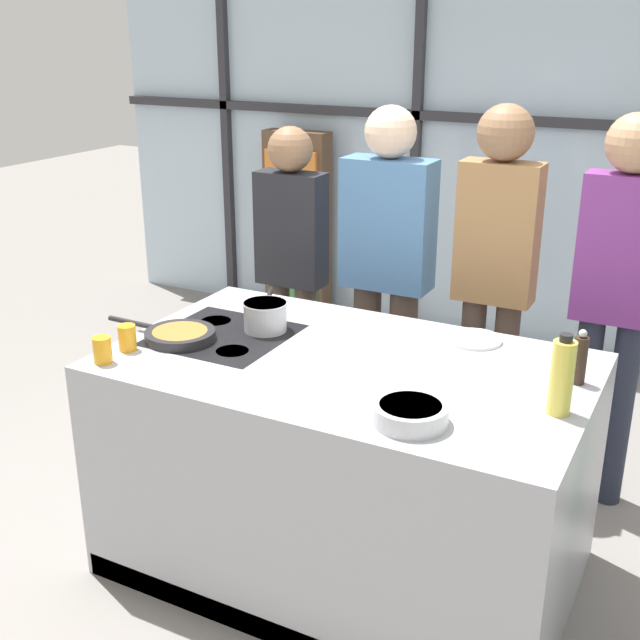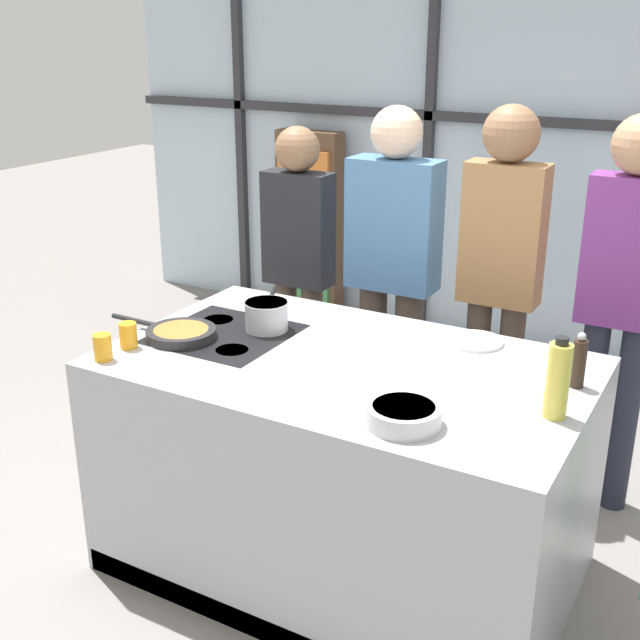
{
  "view_description": "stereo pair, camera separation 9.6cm",
  "coord_description": "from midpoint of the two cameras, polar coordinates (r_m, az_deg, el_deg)",
  "views": [
    {
      "loc": [
        1.2,
        -2.52,
        2.12
      ],
      "look_at": [
        -0.17,
        0.1,
        1.02
      ],
      "focal_mm": 45.0,
      "sensor_mm": 36.0,
      "label": 1
    },
    {
      "loc": [
        1.29,
        -2.47,
        2.12
      ],
      "look_at": [
        -0.17,
        0.1,
        1.02
      ],
      "focal_mm": 45.0,
      "sensor_mm": 36.0,
      "label": 2
    }
  ],
  "objects": [
    {
      "name": "bookshelf",
      "position": [
        5.93,
        -0.28,
        6.58
      ],
      "size": [
        0.49,
        0.19,
        1.4
      ],
      "color": "brown",
      "rests_on": "ground_plane"
    },
    {
      "name": "saucepan",
      "position": [
        3.31,
        -2.99,
        0.38
      ],
      "size": [
        0.2,
        0.32,
        0.12
      ],
      "color": "silver",
      "rests_on": "demo_island"
    },
    {
      "name": "demo_island",
      "position": [
        3.24,
        2.58,
        -10.39
      ],
      "size": [
        1.8,
        1.09,
        0.92
      ],
      "color": "#A8AAB2",
      "rests_on": "ground_plane"
    },
    {
      "name": "juice_glass_near",
      "position": [
        3.12,
        -14.35,
        -1.89
      ],
      "size": [
        0.07,
        0.07,
        0.1
      ],
      "primitive_type": "cylinder",
      "color": "orange",
      "rests_on": "demo_island"
    },
    {
      "name": "back_window_wall",
      "position": [
        5.37,
        16.23,
        11.97
      ],
      "size": [
        6.4,
        0.1,
        2.8
      ],
      "color": "silver",
      "rests_on": "ground_plane"
    },
    {
      "name": "ground_plane",
      "position": [
        3.5,
        2.48,
        -16.86
      ],
      "size": [
        18.0,
        18.0,
        0.0
      ],
      "primitive_type": "plane",
      "color": "gray"
    },
    {
      "name": "white_plate",
      "position": [
        3.26,
        11.8,
        -1.48
      ],
      "size": [
        0.22,
        0.22,
        0.01
      ],
      "primitive_type": "cylinder",
      "color": "white",
      "rests_on": "demo_island"
    },
    {
      "name": "oil_bottle",
      "position": [
        2.68,
        17.54,
        -4.09
      ],
      "size": [
        0.08,
        0.08,
        0.28
      ],
      "color": "#E0CC4C",
      "rests_on": "demo_island"
    },
    {
      "name": "pepper_grinder",
      "position": [
        2.94,
        18.82,
        -2.87
      ],
      "size": [
        0.05,
        0.05,
        0.2
      ],
      "color": "#332319",
      "rests_on": "demo_island"
    },
    {
      "name": "juice_glass_far",
      "position": [
        3.21,
        -12.65,
        -1.08
      ],
      "size": [
        0.07,
        0.07,
        0.1
      ],
      "primitive_type": "cylinder",
      "color": "orange",
      "rests_on": "demo_island"
    },
    {
      "name": "spectator_center_right",
      "position": [
        3.78,
        13.43,
        3.76
      ],
      "size": [
        0.36,
        0.25,
        1.79
      ],
      "rotation": [
        0.0,
        0.0,
        3.14
      ],
      "color": "#47382D",
      "rests_on": "ground_plane"
    },
    {
      "name": "frying_pan",
      "position": [
        3.28,
        -9.12,
        -0.91
      ],
      "size": [
        0.51,
        0.28,
        0.04
      ],
      "color": "#232326",
      "rests_on": "demo_island"
    },
    {
      "name": "mixing_bowl",
      "position": [
        2.57,
        7.04,
        -6.67
      ],
      "size": [
        0.24,
        0.24,
        0.07
      ],
      "color": "silver",
      "rests_on": "demo_island"
    },
    {
      "name": "spectator_far_right",
      "position": [
        3.68,
        21.48,
        2.31
      ],
      "size": [
        0.36,
        0.25,
        1.78
      ],
      "rotation": [
        0.0,
        0.0,
        3.14
      ],
      "color": "#232838",
      "rests_on": "ground_plane"
    },
    {
      "name": "spectator_center_left",
      "position": [
        3.97,
        5.87,
        4.08
      ],
      "size": [
        0.44,
        0.25,
        1.76
      ],
      "rotation": [
        0.0,
        0.0,
        3.14
      ],
      "color": "#47382D",
      "rests_on": "ground_plane"
    },
    {
      "name": "spectator_far_left",
      "position": [
        4.22,
        -0.89,
        4.48
      ],
      "size": [
        0.36,
        0.23,
        1.64
      ],
      "rotation": [
        0.0,
        0.0,
        3.14
      ],
      "color": "#47382D",
      "rests_on": "ground_plane"
    }
  ]
}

